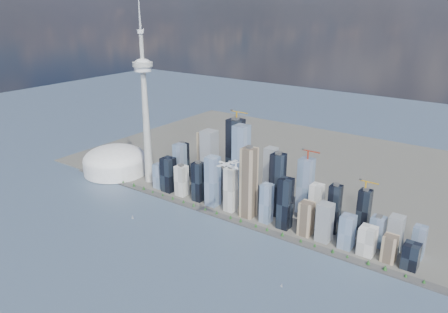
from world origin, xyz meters
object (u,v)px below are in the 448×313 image
Objects in this scene: dome_stadium at (115,161)px; airplane at (228,165)px; needle_tower at (145,106)px; sailboat_west at (133,217)px; sailboat_east at (282,285)px.

airplane is at bearing -13.77° from dome_stadium.
needle_tower is at bearing 173.23° from airplane.
needle_tower is 51.82× the size of sailboat_west.
sailboat_west is at bearing -154.33° from airplane.
needle_tower is 418.00m from airplane.
needle_tower reaches higher than airplane.
sailboat_east is at bearing 5.36° from sailboat_west.
dome_stadium is at bearing 154.70° from sailboat_west.
dome_stadium reaches higher than sailboat_east.
sailboat_west reaches higher than sailboat_east.
needle_tower is 662.78m from sailboat_east.
sailboat_west is (134.84, -197.69, -232.43)m from needle_tower.
sailboat_west is 1.23× the size of sailboat_east.
airplane is at bearing -19.73° from needle_tower.
airplane is (390.47, -140.03, -51.49)m from needle_tower.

